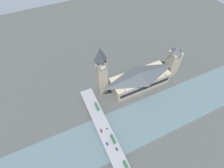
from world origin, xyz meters
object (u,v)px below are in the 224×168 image
at_px(victoria_tower, 173,62).
at_px(clock_tower, 101,70).
at_px(car_northbound_lead, 107,129).
at_px(car_northbound_mid, 101,131).
at_px(road_bridge, 107,135).
at_px(double_decker_bus_lead, 127,167).
at_px(double_decker_bus_mid, 97,106).
at_px(car_northbound_tail, 117,149).
at_px(car_southbound_mid, 107,144).
at_px(parliament_hall, 140,79).
at_px(double_decker_bus_rear, 113,139).

bearing_deg(victoria_tower, clock_tower, 82.65).
relative_size(car_northbound_lead, car_northbound_mid, 0.96).
distance_m(road_bridge, double_decker_bus_lead, 40.11).
xyz_separation_m(double_decker_bus_mid, car_northbound_tail, (-57.16, 0.37, -1.85)).
bearing_deg(car_southbound_mid, parliament_hall, -51.93).
distance_m(parliament_hall, double_decker_bus_rear, 89.81).
height_order(victoria_tower, car_southbound_mid, victoria_tower).
xyz_separation_m(parliament_hall, double_decker_bus_mid, (-12.12, 68.73, -4.70)).
relative_size(parliament_hall, clock_tower, 1.07).
distance_m(parliament_hall, victoria_tower, 52.89).
xyz_separation_m(double_decker_bus_rear, car_southbound_mid, (-1.56, 7.92, -1.91)).
bearing_deg(car_southbound_mid, clock_tower, -19.49).
bearing_deg(car_northbound_mid, car_northbound_tail, -164.99).
distance_m(clock_tower, road_bridge, 76.08).
distance_m(car_northbound_mid, car_northbound_tail, 27.09).
relative_size(victoria_tower, double_decker_bus_rear, 5.05).
bearing_deg(double_decker_bus_rear, double_decker_bus_lead, -179.91).
xyz_separation_m(double_decker_bus_lead, car_northbound_tail, (20.61, 0.85, -1.96)).
bearing_deg(car_northbound_mid, car_southbound_mid, 179.67).
relative_size(victoria_tower, double_decker_bus_lead, 4.42).
distance_m(road_bridge, car_northbound_mid, 8.22).
bearing_deg(clock_tower, parliament_hall, -104.71).
xyz_separation_m(victoria_tower, double_decker_bus_lead, (-89.94, 119.90, -15.92)).
relative_size(victoria_tower, road_bridge, 0.37).
bearing_deg(road_bridge, clock_tower, -19.01).
relative_size(parliament_hall, road_bridge, 0.58).
height_order(parliament_hall, car_southbound_mid, parliament_hall).
bearing_deg(car_northbound_tail, victoria_tower, -60.14).
distance_m(car_northbound_lead, car_northbound_tail, 25.57).
xyz_separation_m(victoria_tower, double_decker_bus_rear, (-58.19, 119.95, -16.06)).
height_order(victoria_tower, road_bridge, victoria_tower).
relative_size(victoria_tower, car_southbound_mid, 13.10).
bearing_deg(car_northbound_tail, car_southbound_mid, 36.58).
distance_m(victoria_tower, car_northbound_mid, 136.05).
distance_m(parliament_hall, road_bridge, 88.33).
relative_size(double_decker_bus_lead, double_decker_bus_rear, 1.14).
distance_m(parliament_hall, car_northbound_lead, 81.99).
xyz_separation_m(clock_tower, double_decker_bus_mid, (-25.35, 18.32, -32.39)).
xyz_separation_m(clock_tower, road_bridge, (-63.38, 21.84, -35.99)).
bearing_deg(parliament_hall, clock_tower, 75.29).
relative_size(double_decker_bus_mid, car_southbound_mid, 2.74).
height_order(clock_tower, car_southbound_mid, clock_tower).
distance_m(double_decker_bus_mid, double_decker_bus_rear, 46.01).
relative_size(double_decker_bus_mid, car_northbound_lead, 2.48).
height_order(parliament_hall, car_northbound_mid, parliament_hall).
relative_size(double_decker_bus_rear, car_northbound_tail, 2.47).
bearing_deg(road_bridge, car_northbound_tail, -170.66).
bearing_deg(double_decker_bus_rear, car_northbound_tail, 175.87).
xyz_separation_m(double_decker_bus_mid, double_decker_bus_rear, (-46.01, -0.43, -0.03)).
distance_m(double_decker_bus_lead, car_southbound_mid, 31.29).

